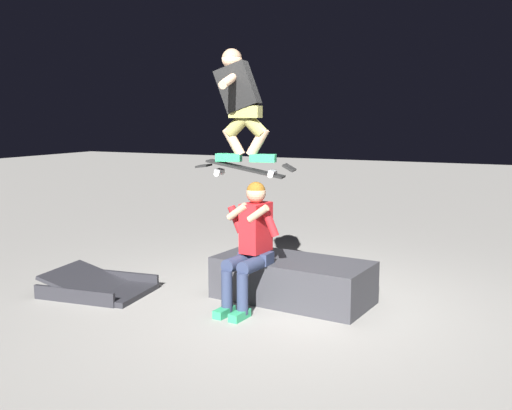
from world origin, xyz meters
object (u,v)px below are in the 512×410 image
skateboard (246,169)px  kicker_ramp (99,288)px  person_sitting_on_ledge (251,240)px  skater_airborne (240,100)px  ledge_box_main (292,280)px

skateboard → kicker_ramp: bearing=15.2°
skateboard → person_sitting_on_ledge: bearing=130.1°
skater_airborne → kicker_ramp: size_ratio=0.97×
skateboard → kicker_ramp: (1.60, 0.43, -1.34)m
person_sitting_on_ledge → skater_airborne: 1.40m
skateboard → kicker_ramp: skateboard is taller
skateboard → ledge_box_main: bearing=-148.5°
person_sitting_on_ledge → skateboard: 0.72m
person_sitting_on_ledge → skateboard: skateboard is taller
ledge_box_main → skateboard: size_ratio=1.56×
ledge_box_main → skater_airborne: 1.94m
kicker_ramp → ledge_box_main: bearing=-161.1°
person_sitting_on_ledge → skater_airborne: (0.19, -0.14, 1.38)m
kicker_ramp → person_sitting_on_ledge: bearing=-170.9°
person_sitting_on_ledge → skateboard: (0.13, -0.16, 0.70)m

